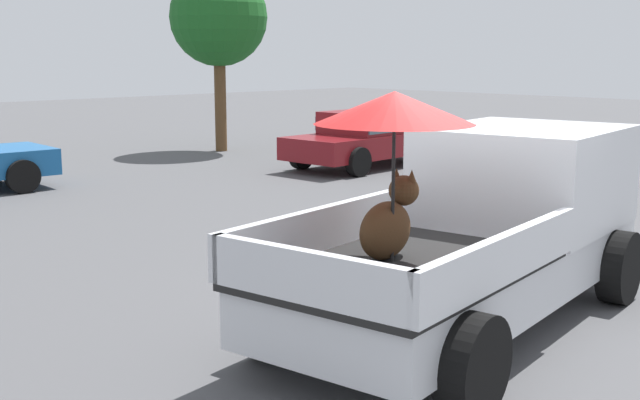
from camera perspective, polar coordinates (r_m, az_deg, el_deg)
ground_plane at (r=8.25m, az=10.02°, el=-8.84°), size 80.00×80.00×0.00m
pickup_truck_main at (r=8.36m, az=11.49°, el=-1.61°), size 5.28×2.87×2.37m
parked_sedan_far at (r=19.32m, az=3.44°, el=4.56°), size 4.38×2.15×1.33m
tree_by_lot at (r=22.56m, az=-7.19°, el=12.65°), size 2.66×2.66×4.98m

